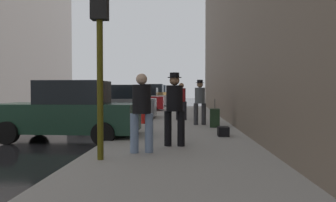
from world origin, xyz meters
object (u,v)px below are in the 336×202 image
parked_black_suv (157,95)px  pedestrian_in_red_jacket (181,99)px  pedestrian_with_beanie (200,100)px  parked_dark_green_sedan (69,112)px  fire_hydrant (143,115)px  pedestrian_in_jeans (142,109)px  parked_silver_sedan (145,98)px  pedestrian_with_fedora (174,105)px  parked_bronze_suv (152,95)px  duffel_bag (223,131)px  parked_gray_coupe (115,104)px  parked_red_hatchback (135,100)px  traffic_light (100,25)px  rolling_suitcase (215,118)px

parked_black_suv → pedestrian_in_red_jacket: size_ratio=2.73×
pedestrian_with_beanie → parked_dark_green_sedan: bearing=-141.8°
fire_hydrant → pedestrian_in_jeans: pedestrian_in_jeans is taller
parked_silver_sedan → pedestrian_with_fedora: bearing=-81.2°
parked_bronze_suv → duffel_bag: parked_bronze_suv is taller
parked_gray_coupe → parked_red_hatchback: size_ratio=1.00×
parked_bronze_suv → pedestrian_with_fedora: size_ratio=2.59×
parked_bronze_suv → fire_hydrant: (1.80, -22.14, -0.54)m
pedestrian_with_beanie → duffel_bag: 3.38m
parked_red_hatchback → parked_silver_sedan: same height
parked_red_hatchback → parked_bronze_suv: 12.70m
pedestrian_in_jeans → pedestrian_in_red_jacket: (0.79, 8.12, 0.00)m
parked_red_hatchback → parked_black_suv: 18.72m
parked_bronze_suv → pedestrian_with_fedora: (3.25, -27.61, 0.10)m
parked_silver_sedan → traffic_light: traffic_light is taller
fire_hydrant → rolling_suitcase: (2.82, -1.16, -0.01)m
parked_red_hatchback → duffel_bag: 13.90m
pedestrian_in_jeans → duffel_bag: pedestrian_in_jeans is taller
parked_dark_green_sedan → pedestrian_in_jeans: 3.74m
parked_bronze_suv → fire_hydrant: bearing=-85.3°
parked_bronze_suv → traffic_light: size_ratio=1.28×
parked_red_hatchback → pedestrian_with_beanie: (4.10, -9.87, 0.29)m
fire_hydrant → parked_silver_sedan: bearing=96.6°
parked_dark_green_sedan → pedestrian_with_beanie: (4.10, 3.23, 0.29)m
parked_red_hatchback → fire_hydrant: (1.80, -9.44, -0.35)m
pedestrian_in_red_jacket → duffel_bag: pedestrian_in_red_jacket is taller
pedestrian_in_jeans → parked_bronze_suv: bearing=95.1°
parked_silver_sedan → rolling_suitcase: (4.62, -16.66, -0.36)m
pedestrian_with_beanie → duffel_bag: bearing=-80.5°
fire_hydrant → rolling_suitcase: size_ratio=0.68×
parked_gray_coupe → traffic_light: (1.85, -10.02, 1.91)m
pedestrian_with_beanie → pedestrian_in_red_jacket: size_ratio=1.04×
rolling_suitcase → parked_bronze_suv: bearing=101.2°
fire_hydrant → pedestrian_with_beanie: 2.42m
traffic_light → pedestrian_with_beanie: (2.25, 6.68, -1.62)m
pedestrian_with_fedora → pedestrian_in_jeans: bearing=-127.5°
duffel_bag → pedestrian_in_red_jacket: bearing=103.4°
parked_bronze_suv → pedestrian_with_beanie: bearing=-79.7°
pedestrian_with_beanie → rolling_suitcase: pedestrian_with_beanie is taller
pedestrian_with_fedora → pedestrian_in_red_jacket: size_ratio=1.04×
pedestrian_with_fedora → duffel_bag: bearing=52.6°
parked_gray_coupe → duffel_bag: parked_gray_coupe is taller
parked_dark_green_sedan → traffic_light: 4.36m
rolling_suitcase → fire_hydrant: bearing=157.7°
parked_red_hatchback → pedestrian_in_red_jacket: pedestrian_in_red_jacket is taller
pedestrian_with_beanie → pedestrian_in_red_jacket: 2.31m
fire_hydrant → pedestrian_with_fedora: (1.44, -5.48, 0.64)m
parked_dark_green_sedan → parked_gray_coupe: size_ratio=1.00×
parked_gray_coupe → pedestrian_in_jeans: 9.63m
parked_black_suv → rolling_suitcase: bearing=-81.0°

